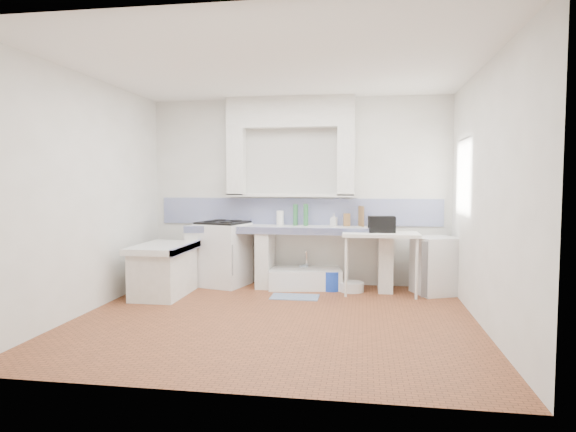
# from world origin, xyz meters

# --- Properties ---
(floor) EXTENTS (4.50, 4.50, 0.00)m
(floor) POSITION_xyz_m (0.00, 0.00, 0.00)
(floor) COLOR brown
(floor) RESTS_ON ground
(ceiling) EXTENTS (4.50, 4.50, 0.00)m
(ceiling) POSITION_xyz_m (0.00, 0.00, 2.80)
(ceiling) COLOR white
(ceiling) RESTS_ON ground
(wall_back) EXTENTS (4.50, 0.00, 4.50)m
(wall_back) POSITION_xyz_m (0.00, 2.00, 1.40)
(wall_back) COLOR white
(wall_back) RESTS_ON ground
(wall_front) EXTENTS (4.50, 0.00, 4.50)m
(wall_front) POSITION_xyz_m (0.00, -2.00, 1.40)
(wall_front) COLOR white
(wall_front) RESTS_ON ground
(wall_left) EXTENTS (0.00, 4.50, 4.50)m
(wall_left) POSITION_xyz_m (-2.25, 0.00, 1.40)
(wall_left) COLOR white
(wall_left) RESTS_ON ground
(wall_right) EXTENTS (0.00, 4.50, 4.50)m
(wall_right) POSITION_xyz_m (2.25, 0.00, 1.40)
(wall_right) COLOR white
(wall_right) RESTS_ON ground
(alcove_mass) EXTENTS (1.90, 0.25, 0.45)m
(alcove_mass) POSITION_xyz_m (-0.10, 1.88, 2.58)
(alcove_mass) COLOR white
(alcove_mass) RESTS_ON ground
(window_frame) EXTENTS (0.35, 0.86, 1.06)m
(window_frame) POSITION_xyz_m (2.42, 1.20, 1.60)
(window_frame) COLOR #341D10
(window_frame) RESTS_ON ground
(lace_valance) EXTENTS (0.01, 0.84, 0.24)m
(lace_valance) POSITION_xyz_m (2.28, 1.20, 1.98)
(lace_valance) COLOR white
(lace_valance) RESTS_ON ground
(counter_slab) EXTENTS (3.00, 0.60, 0.08)m
(counter_slab) POSITION_xyz_m (-0.10, 1.70, 0.86)
(counter_slab) COLOR white
(counter_slab) RESTS_ON ground
(counter_lip) EXTENTS (3.00, 0.04, 0.10)m
(counter_lip) POSITION_xyz_m (-0.10, 1.42, 0.86)
(counter_lip) COLOR navy
(counter_lip) RESTS_ON ground
(counter_pier_left) EXTENTS (0.20, 0.55, 0.82)m
(counter_pier_left) POSITION_xyz_m (-1.50, 1.70, 0.41)
(counter_pier_left) COLOR white
(counter_pier_left) RESTS_ON ground
(counter_pier_mid) EXTENTS (0.20, 0.55, 0.82)m
(counter_pier_mid) POSITION_xyz_m (-0.45, 1.70, 0.41)
(counter_pier_mid) COLOR white
(counter_pier_mid) RESTS_ON ground
(counter_pier_right) EXTENTS (0.20, 0.55, 0.82)m
(counter_pier_right) POSITION_xyz_m (1.30, 1.70, 0.41)
(counter_pier_right) COLOR white
(counter_pier_right) RESTS_ON ground
(peninsula_top) EXTENTS (0.70, 1.10, 0.08)m
(peninsula_top) POSITION_xyz_m (-1.70, 0.90, 0.66)
(peninsula_top) COLOR white
(peninsula_top) RESTS_ON ground
(peninsula_base) EXTENTS (0.60, 1.00, 0.62)m
(peninsula_base) POSITION_xyz_m (-1.70, 0.90, 0.31)
(peninsula_base) COLOR white
(peninsula_base) RESTS_ON ground
(peninsula_lip) EXTENTS (0.04, 1.10, 0.10)m
(peninsula_lip) POSITION_xyz_m (-1.37, 0.90, 0.66)
(peninsula_lip) COLOR navy
(peninsula_lip) RESTS_ON ground
(backsplash) EXTENTS (4.27, 0.03, 0.40)m
(backsplash) POSITION_xyz_m (0.00, 1.99, 1.10)
(backsplash) COLOR navy
(backsplash) RESTS_ON ground
(stove) EXTENTS (0.80, 0.79, 0.93)m
(stove) POSITION_xyz_m (-1.08, 1.67, 0.47)
(stove) COLOR white
(stove) RESTS_ON ground
(sink) EXTENTS (1.12, 0.72, 0.25)m
(sink) POSITION_xyz_m (0.14, 1.69, 0.13)
(sink) COLOR white
(sink) RESTS_ON ground
(side_table) EXTENTS (1.03, 0.57, 0.05)m
(side_table) POSITION_xyz_m (1.22, 1.43, 0.43)
(side_table) COLOR white
(side_table) RESTS_ON ground
(fridge) EXTENTS (0.68, 0.68, 0.79)m
(fridge) POSITION_xyz_m (1.97, 1.57, 0.40)
(fridge) COLOR white
(fridge) RESTS_ON ground
(bucket_red) EXTENTS (0.34, 0.34, 0.25)m
(bucket_red) POSITION_xyz_m (-0.25, 1.74, 0.13)
(bucket_red) COLOR #AF2A0F
(bucket_red) RESTS_ON ground
(bucket_orange) EXTENTS (0.38, 0.38, 0.28)m
(bucket_orange) POSITION_xyz_m (0.08, 1.62, 0.14)
(bucket_orange) COLOR #C9602C
(bucket_orange) RESTS_ON ground
(bucket_blue) EXTENTS (0.36, 0.36, 0.28)m
(bucket_blue) POSITION_xyz_m (0.54, 1.58, 0.14)
(bucket_blue) COLOR blue
(bucket_blue) RESTS_ON ground
(basin_white) EXTENTS (0.42, 0.42, 0.13)m
(basin_white) POSITION_xyz_m (0.83, 1.54, 0.07)
(basin_white) COLOR white
(basin_white) RESTS_ON ground
(water_bottle_a) EXTENTS (0.10, 0.10, 0.30)m
(water_bottle_a) POSITION_xyz_m (0.07, 1.85, 0.15)
(water_bottle_a) COLOR silver
(water_bottle_a) RESTS_ON ground
(water_bottle_b) EXTENTS (0.11, 0.11, 0.31)m
(water_bottle_b) POSITION_xyz_m (0.14, 1.85, 0.16)
(water_bottle_b) COLOR silver
(water_bottle_b) RESTS_ON ground
(black_bag) EXTENTS (0.38, 0.24, 0.22)m
(black_bag) POSITION_xyz_m (1.23, 1.46, 0.97)
(black_bag) COLOR black
(black_bag) RESTS_ON side_table
(green_bottle_a) EXTENTS (0.08, 0.08, 0.32)m
(green_bottle_a) POSITION_xyz_m (-0.02, 1.85, 1.06)
(green_bottle_a) COLOR #2D6D3B
(green_bottle_a) RESTS_ON counter_slab
(green_bottle_b) EXTENTS (0.08, 0.08, 0.33)m
(green_bottle_b) POSITION_xyz_m (0.14, 1.82, 1.06)
(green_bottle_b) COLOR #2D6D3B
(green_bottle_b) RESTS_ON counter_slab
(knife_block) EXTENTS (0.11, 0.09, 0.19)m
(knife_block) POSITION_xyz_m (0.74, 1.85, 0.99)
(knife_block) COLOR olive
(knife_block) RESTS_ON counter_slab
(cutting_board) EXTENTS (0.09, 0.21, 0.30)m
(cutting_board) POSITION_xyz_m (0.95, 1.85, 1.05)
(cutting_board) COLOR olive
(cutting_board) RESTS_ON counter_slab
(paper_towel) EXTENTS (0.14, 0.14, 0.22)m
(paper_towel) POSITION_xyz_m (-0.25, 1.85, 1.01)
(paper_towel) COLOR white
(paper_towel) RESTS_ON counter_slab
(soap_bottle) EXTENTS (0.11, 0.11, 0.19)m
(soap_bottle) POSITION_xyz_m (0.55, 1.85, 0.99)
(soap_bottle) COLOR white
(soap_bottle) RESTS_ON counter_slab
(rug) EXTENTS (0.64, 0.37, 0.01)m
(rug) POSITION_xyz_m (0.08, 1.06, 0.01)
(rug) COLOR #254989
(rug) RESTS_ON ground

